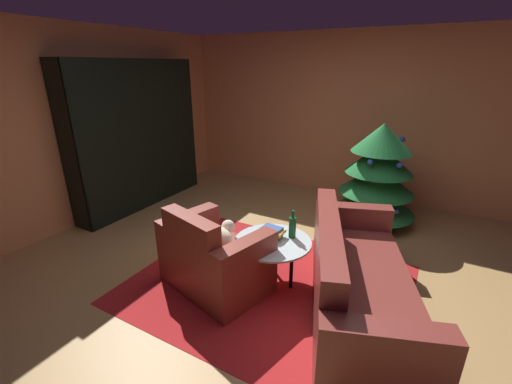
{
  "coord_description": "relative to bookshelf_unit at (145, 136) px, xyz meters",
  "views": [
    {
      "loc": [
        1.25,
        -2.59,
        2.03
      ],
      "look_at": [
        -0.3,
        0.19,
        0.82
      ],
      "focal_mm": 23.59,
      "sensor_mm": 36.0,
      "label": 1
    }
  ],
  "objects": [
    {
      "name": "coffee_table",
      "position": [
        2.64,
        -1.0,
        -0.61
      ],
      "size": [
        0.74,
        0.74,
        0.46
      ],
      "color": "black",
      "rests_on": "ground"
    },
    {
      "name": "armchair_red",
      "position": [
        2.18,
        -1.34,
        -0.73
      ],
      "size": [
        1.12,
        0.9,
        0.83
      ],
      "color": "maroon",
      "rests_on": "ground"
    },
    {
      "name": "area_rug",
      "position": [
        2.62,
        -1.06,
        -1.03
      ],
      "size": [
        2.56,
        2.1,
        0.01
      ],
      "primitive_type": "cube",
      "color": "#A41C1E",
      "rests_on": "ground"
    },
    {
      "name": "bookshelf_unit",
      "position": [
        0.0,
        0.0,
        0.0
      ],
      "size": [
        0.35,
        2.15,
        2.11
      ],
      "color": "black",
      "rests_on": "ground"
    },
    {
      "name": "couch_red",
      "position": [
        3.45,
        -1.04,
        -0.74
      ],
      "size": [
        1.4,
        2.1,
        0.84
      ],
      "color": "brown",
      "rests_on": "ground"
    },
    {
      "name": "book_stack_on_table",
      "position": [
        2.6,
        -0.94,
        -0.52
      ],
      "size": [
        0.22,
        0.17,
        0.1
      ],
      "color": "#4A744A",
      "rests_on": "coffee_table"
    },
    {
      "name": "decorated_tree",
      "position": [
        3.23,
        0.89,
        -0.35
      ],
      "size": [
        1.06,
        1.06,
        1.35
      ],
      "color": "brown",
      "rests_on": "ground"
    },
    {
      "name": "bottle_on_table",
      "position": [
        2.77,
        -0.84,
        -0.46
      ],
      "size": [
        0.07,
        0.07,
        0.28
      ],
      "color": "#125325",
      "rests_on": "coffee_table"
    },
    {
      "name": "wall_left",
      "position": [
        -0.26,
        -0.96,
        0.23
      ],
      "size": [
        0.06,
        5.6,
        2.53
      ],
      "primitive_type": "cube",
      "color": "tan",
      "rests_on": "ground"
    },
    {
      "name": "ground_plane",
      "position": [
        2.63,
        -0.96,
        -1.03
      ],
      "size": [
        6.85,
        6.85,
        0.0
      ],
      "primitive_type": "plane",
      "color": "#AB844D"
    },
    {
      "name": "wall_back",
      "position": [
        2.63,
        1.81,
        0.23
      ],
      "size": [
        5.83,
        0.06,
        2.53
      ],
      "primitive_type": "cube",
      "color": "tan",
      "rests_on": "ground"
    }
  ]
}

